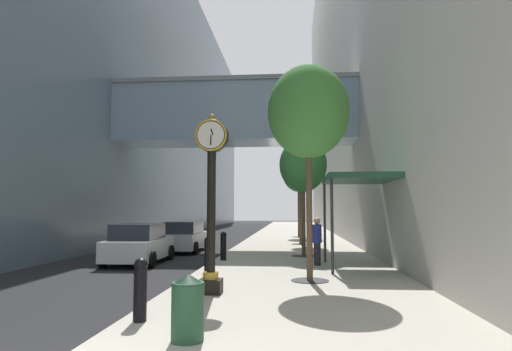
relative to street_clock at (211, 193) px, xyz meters
name	(u,v)px	position (x,y,z in m)	size (l,w,h in m)	color
ground_plane	(248,240)	(-1.23, 20.83, -2.63)	(110.00, 110.00, 0.00)	#262628
sidewalk_right	(295,237)	(2.21, 23.83, -2.56)	(6.88, 80.00, 0.14)	beige
building_block_left	(119,88)	(-12.44, 23.74, 9.81)	(22.98, 80.00, 24.96)	slate
building_block_right	(392,27)	(10.14, 23.83, 14.31)	(9.00, 80.00, 33.88)	#B7B2A8
street_clock	(211,193)	(0.00, 0.00, 0.00)	(0.84, 0.55, 4.53)	black
bollard_nearest	(140,288)	(-0.81, -2.77, -1.88)	(0.26, 0.26, 1.17)	black
bollard_third	(208,253)	(-0.81, 3.77, -1.88)	(0.26, 0.26, 1.17)	black
bollard_fourth	(223,245)	(-0.81, 7.04, -1.88)	(0.26, 0.26, 1.17)	black
street_tree_near	(308,112)	(2.54, 2.12, 2.51)	(2.45, 2.45, 6.43)	#333335
street_tree_mid_near	(303,165)	(2.54, 8.85, 1.59)	(2.15, 2.15, 5.34)	#333335
street_tree_mid_far	(300,164)	(2.54, 15.58, 2.35)	(1.93, 1.93, 6.01)	#333335
street_tree_far	(299,174)	(2.54, 22.31, 2.29)	(2.42, 2.42, 6.20)	#333335
trash_bin	(188,307)	(0.37, -3.88, -1.95)	(0.53, 0.53, 1.05)	#234C33
pedestrian_walking	(317,240)	(2.96, 5.70, -1.54)	(0.36, 0.36, 1.78)	#23232D
storefront_awning	(358,180)	(4.40, 5.11, 0.66)	(2.40, 3.60, 3.30)	#235138
car_silver_near	(185,237)	(-3.65, 11.93, -1.85)	(2.02, 4.59, 1.59)	#B7BABF
car_white_mid	(139,244)	(-4.28, 6.73, -1.83)	(2.20, 4.18, 1.64)	silver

